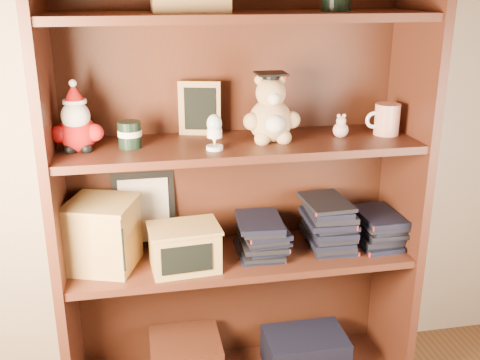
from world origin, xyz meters
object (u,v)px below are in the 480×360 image
object	(u,v)px
bookcase	(236,187)
treats_box	(103,234)
grad_teddy_bear	(271,115)
teacher_mug	(386,119)

from	to	relation	value
bookcase	treats_box	bearing A→B (deg)	-173.44
bookcase	treats_box	world-z (taller)	bookcase
grad_teddy_bear	teacher_mug	world-z (taller)	grad_teddy_bear
teacher_mug	treats_box	xyz separation A→B (m)	(-0.95, -0.00, -0.34)
teacher_mug	treats_box	size ratio (longest dim) A/B	0.45
bookcase	teacher_mug	world-z (taller)	bookcase
bookcase	grad_teddy_bear	size ratio (longest dim) A/B	7.09
treats_box	bookcase	bearing A→B (deg)	6.56
grad_teddy_bear	treats_box	xyz separation A→B (m)	(-0.55, 0.01, -0.37)
bookcase	grad_teddy_bear	xyz separation A→B (m)	(0.10, -0.06, 0.26)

